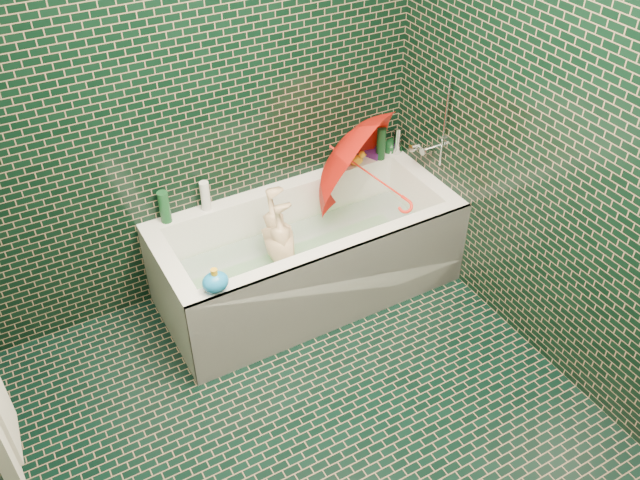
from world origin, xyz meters
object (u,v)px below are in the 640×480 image
rubber_duck (358,159)px  bath_toy (215,282)px  child (285,259)px  umbrella (372,176)px  bathtub (309,263)px

rubber_duck → bath_toy: (-1.19, -0.63, 0.02)m
child → rubber_duck: 0.80m
bath_toy → umbrella: bearing=0.9°
umbrella → bath_toy: (-1.14, -0.39, -0.01)m
bathtub → bath_toy: 0.84m
child → bath_toy: bearing=-44.5°
rubber_duck → bath_toy: 1.34m
rubber_duck → bath_toy: bearing=-128.1°
child → rubber_duck: rubber_duck is taller
rubber_duck → bath_toy: bath_toy is taller
bathtub → umbrella: umbrella is taller
bathtub → child: bathtub is taller
bathtub → bath_toy: (-0.67, -0.31, 0.40)m
bathtub → child: bearing=-178.3°
umbrella → rubber_duck: 0.24m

